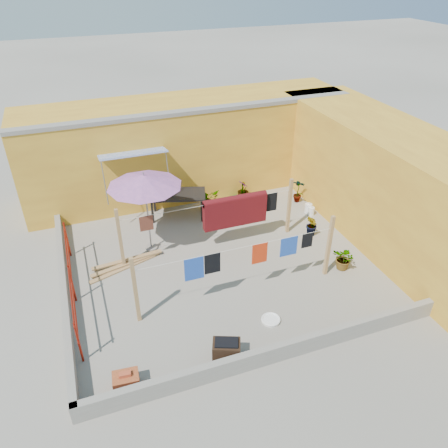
{
  "coord_description": "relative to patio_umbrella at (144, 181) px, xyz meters",
  "views": [
    {
      "loc": [
        -3.21,
        -9.11,
        7.38
      ],
      "look_at": [
        0.24,
        0.3,
        1.06
      ],
      "focal_mm": 35.0,
      "sensor_mm": 36.0,
      "label": 1
    }
  ],
  "objects": [
    {
      "name": "plant_back_b",
      "position": [
        3.63,
        1.84,
        -1.83
      ],
      "size": [
        0.44,
        0.44,
        0.69
      ],
      "primitive_type": "imported",
      "rotation": [
        0.0,
        0.0,
        1.74
      ],
      "color": "#175318",
      "rests_on": "ground"
    },
    {
      "name": "wall_right",
      "position": [
        6.82,
        -1.36,
        -0.58
      ],
      "size": [
        2.4,
        9.0,
        3.2
      ],
      "primitive_type": "cube",
      "color": "gold",
      "rests_on": "ground"
    },
    {
      "name": "clothesline_rig",
      "position": [
        2.24,
        -0.81,
        -1.13
      ],
      "size": [
        5.09,
        2.35,
        1.8
      ],
      "color": "tan",
      "rests_on": "ground"
    },
    {
      "name": "brazier",
      "position": [
        0.63,
        -4.56,
        -1.92
      ],
      "size": [
        0.68,
        0.58,
        0.52
      ],
      "color": "black",
      "rests_on": "ground"
    },
    {
      "name": "lumber_pile",
      "position": [
        -0.85,
        -0.58,
        -2.12
      ],
      "size": [
        2.09,
        0.79,
        0.13
      ],
      "color": "tan",
      "rests_on": "ground"
    },
    {
      "name": "white_basin",
      "position": [
        2.0,
        -3.87,
        -2.14
      ],
      "size": [
        0.45,
        0.45,
        0.08
      ],
      "color": "white",
      "rests_on": "ground"
    },
    {
      "name": "green_hose",
      "position": [
        3.41,
        1.84,
        -2.14
      ],
      "size": [
        0.57,
        0.57,
        0.08
      ],
      "color": "#1A7628",
      "rests_on": "ground"
    },
    {
      "name": "parapet_front",
      "position": [
        1.62,
        -4.94,
        -1.96
      ],
      "size": [
        8.3,
        0.16,
        0.44
      ],
      "primitive_type": "cube",
      "color": "gray",
      "rests_on": "ground"
    },
    {
      "name": "brick_stack",
      "position": [
        -1.47,
        -4.56,
        -1.99
      ],
      "size": [
        0.54,
        0.42,
        0.44
      ],
      "color": "#A64626",
      "rests_on": "ground"
    },
    {
      "name": "parapet_left",
      "position": [
        -2.46,
        -1.36,
        -1.96
      ],
      "size": [
        0.16,
        7.3,
        0.44
      ],
      "primitive_type": "cube",
      "color": "gray",
      "rests_on": "ground"
    },
    {
      "name": "wall_back",
      "position": [
        2.12,
        3.33,
        -0.57
      ],
      "size": [
        11.0,
        3.27,
        3.21
      ],
      "color": "gold",
      "rests_on": "ground"
    },
    {
      "name": "ground",
      "position": [
        1.62,
        -1.36,
        -2.18
      ],
      "size": [
        80.0,
        80.0,
        0.0
      ],
      "primitive_type": "plane",
      "color": "#9E998E",
      "rests_on": "ground"
    },
    {
      "name": "water_jug_a",
      "position": [
        5.3,
        0.23,
        -2.02
      ],
      "size": [
        0.23,
        0.23,
        0.36
      ],
      "color": "white",
      "rests_on": "ground"
    },
    {
      "name": "plant_right_a",
      "position": [
        5.32,
        1.01,
        -1.75
      ],
      "size": [
        0.54,
        0.54,
        0.86
      ],
      "primitive_type": "imported",
      "rotation": [
        0.0,
        0.0,
        2.36
      ],
      "color": "#175318",
      "rests_on": "ground"
    },
    {
      "name": "plant_back_a",
      "position": [
        2.27,
        1.55,
        -1.8
      ],
      "size": [
        0.83,
        0.77,
        0.75
      ],
      "primitive_type": "imported",
      "rotation": [
        0.0,
        0.0,
        0.33
      ],
      "color": "#175318",
      "rests_on": "ground"
    },
    {
      "name": "red_railing",
      "position": [
        -2.23,
        -1.56,
        -1.46
      ],
      "size": [
        0.05,
        4.2,
        1.1
      ],
      "color": "maroon",
      "rests_on": "ground"
    },
    {
      "name": "water_jug_b",
      "position": [
        5.32,
        0.07,
        -2.04
      ],
      "size": [
        0.2,
        0.2,
        0.31
      ],
      "color": "white",
      "rests_on": "ground"
    },
    {
      "name": "plant_right_c",
      "position": [
        4.7,
        -2.75,
        -1.85
      ],
      "size": [
        0.71,
        0.76,
        0.67
      ],
      "primitive_type": "imported",
      "rotation": [
        0.0,
        0.0,
        5.12
      ],
      "color": "#175318",
      "rests_on": "ground"
    },
    {
      "name": "plant_right_b",
      "position": [
        4.7,
        -1.02,
        -1.82
      ],
      "size": [
        0.39,
        0.45,
        0.72
      ],
      "primitive_type": "imported",
      "rotation": [
        0.0,
        0.0,
        4.53
      ],
      "color": "#175318",
      "rests_on": "ground"
    },
    {
      "name": "outdoor_table",
      "position": [
        1.21,
        1.49,
        -1.42
      ],
      "size": [
        1.97,
        1.37,
        0.84
      ],
      "color": "black",
      "rests_on": "ground"
    },
    {
      "name": "patio_umbrella",
      "position": [
        0.0,
        0.0,
        0.0
      ],
      "size": [
        2.54,
        2.54,
        2.43
      ],
      "color": "gray",
      "rests_on": "ground"
    }
  ]
}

